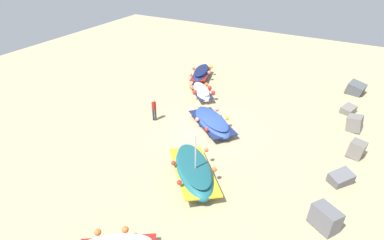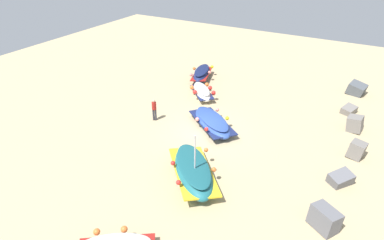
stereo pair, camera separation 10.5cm
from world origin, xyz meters
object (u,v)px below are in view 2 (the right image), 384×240
fishing_boat_0 (202,74)px  fishing_boat_3 (193,171)px  fishing_boat_2 (202,92)px  person_walking (154,108)px  fishing_boat_1 (212,122)px

fishing_boat_0 → fishing_boat_3: size_ratio=0.83×
fishing_boat_2 → person_walking: size_ratio=1.85×
fishing_boat_0 → fishing_boat_1: bearing=16.3°
fishing_boat_2 → fishing_boat_3: size_ratio=0.66×
fishing_boat_3 → person_walking: size_ratio=2.83×
fishing_boat_2 → fishing_boat_0: bearing=163.6°
fishing_boat_1 → fishing_boat_3: 5.71m
fishing_boat_1 → person_walking: bearing=-127.7°
fishing_boat_3 → person_walking: fishing_boat_3 is taller
fishing_boat_1 → fishing_boat_0: bearing=160.5°
fishing_boat_0 → person_walking: (8.51, 0.67, 0.44)m
fishing_boat_1 → fishing_boat_2: (-4.04, -2.96, 0.01)m
fishing_boat_1 → person_walking: size_ratio=2.69×
fishing_boat_0 → fishing_boat_1: (7.45, 4.80, -0.08)m
fishing_boat_0 → person_walking: bearing=-12.0°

